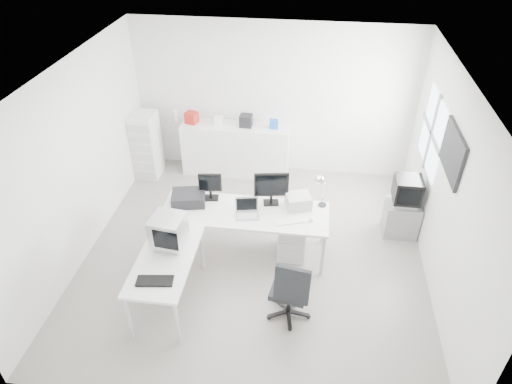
# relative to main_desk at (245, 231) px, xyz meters

# --- Properties ---
(floor) EXTENTS (5.00, 5.00, 0.01)m
(floor) POSITION_rel_main_desk_xyz_m (0.14, -0.05, -0.38)
(floor) COLOR #B2AA9F
(floor) RESTS_ON ground
(ceiling) EXTENTS (5.00, 5.00, 0.01)m
(ceiling) POSITION_rel_main_desk_xyz_m (0.14, -0.05, 2.42)
(ceiling) COLOR white
(ceiling) RESTS_ON back_wall
(back_wall) EXTENTS (5.00, 0.02, 2.80)m
(back_wall) POSITION_rel_main_desk_xyz_m (0.14, 2.45, 1.02)
(back_wall) COLOR white
(back_wall) RESTS_ON floor
(left_wall) EXTENTS (0.02, 5.00, 2.80)m
(left_wall) POSITION_rel_main_desk_xyz_m (-2.36, -0.05, 1.02)
(left_wall) COLOR white
(left_wall) RESTS_ON floor
(right_wall) EXTENTS (0.02, 5.00, 2.80)m
(right_wall) POSITION_rel_main_desk_xyz_m (2.64, -0.05, 1.02)
(right_wall) COLOR white
(right_wall) RESTS_ON floor
(window) EXTENTS (0.02, 1.20, 1.10)m
(window) POSITION_rel_main_desk_xyz_m (2.62, 1.15, 1.23)
(window) COLOR white
(window) RESTS_ON right_wall
(wall_picture) EXTENTS (0.04, 0.90, 0.60)m
(wall_picture) POSITION_rel_main_desk_xyz_m (2.61, 0.05, 1.52)
(wall_picture) COLOR black
(wall_picture) RESTS_ON right_wall
(main_desk) EXTENTS (2.40, 0.80, 0.75)m
(main_desk) POSITION_rel_main_desk_xyz_m (0.00, 0.00, 0.00)
(main_desk) COLOR white
(main_desk) RESTS_ON floor
(side_desk) EXTENTS (0.70, 1.40, 0.75)m
(side_desk) POSITION_rel_main_desk_xyz_m (-0.85, -1.10, 0.00)
(side_desk) COLOR white
(side_desk) RESTS_ON floor
(drawer_pedestal) EXTENTS (0.40, 0.50, 0.60)m
(drawer_pedestal) POSITION_rel_main_desk_xyz_m (0.70, 0.05, -0.08)
(drawer_pedestal) COLOR white
(drawer_pedestal) RESTS_ON floor
(inkjet_printer) EXTENTS (0.54, 0.46, 0.17)m
(inkjet_printer) POSITION_rel_main_desk_xyz_m (-0.85, 0.10, 0.46)
(inkjet_printer) COLOR black
(inkjet_printer) RESTS_ON main_desk
(lcd_monitor_small) EXTENTS (0.36, 0.24, 0.43)m
(lcd_monitor_small) POSITION_rel_main_desk_xyz_m (-0.55, 0.25, 0.59)
(lcd_monitor_small) COLOR black
(lcd_monitor_small) RESTS_ON main_desk
(lcd_monitor_large) EXTENTS (0.52, 0.28, 0.52)m
(lcd_monitor_large) POSITION_rel_main_desk_xyz_m (0.35, 0.25, 0.63)
(lcd_monitor_large) COLOR black
(lcd_monitor_large) RESTS_ON main_desk
(laptop) EXTENTS (0.40, 0.40, 0.22)m
(laptop) POSITION_rel_main_desk_xyz_m (0.05, -0.10, 0.49)
(laptop) COLOR #B7B7BA
(laptop) RESTS_ON main_desk
(white_keyboard) EXTENTS (0.43, 0.26, 0.02)m
(white_keyboard) POSITION_rel_main_desk_xyz_m (0.65, -0.15, 0.38)
(white_keyboard) COLOR white
(white_keyboard) RESTS_ON main_desk
(white_mouse) EXTENTS (0.07, 0.07, 0.07)m
(white_mouse) POSITION_rel_main_desk_xyz_m (0.95, -0.10, 0.41)
(white_mouse) COLOR white
(white_mouse) RESTS_ON main_desk
(laser_printer) EXTENTS (0.42, 0.39, 0.20)m
(laser_printer) POSITION_rel_main_desk_xyz_m (0.75, 0.22, 0.47)
(laser_printer) COLOR #BCBCBC
(laser_printer) RESTS_ON main_desk
(desk_lamp) EXTENTS (0.19, 0.19, 0.50)m
(desk_lamp) POSITION_rel_main_desk_xyz_m (1.10, 0.30, 0.62)
(desk_lamp) COLOR silver
(desk_lamp) RESTS_ON main_desk
(crt_monitor) EXTENTS (0.47, 0.47, 0.49)m
(crt_monitor) POSITION_rel_main_desk_xyz_m (-0.85, -0.85, 0.62)
(crt_monitor) COLOR #B7B7BA
(crt_monitor) RESTS_ON side_desk
(black_keyboard) EXTENTS (0.46, 0.23, 0.03)m
(black_keyboard) POSITION_rel_main_desk_xyz_m (-0.85, -1.50, 0.39)
(black_keyboard) COLOR black
(black_keyboard) RESTS_ON side_desk
(office_chair) EXTENTS (0.66, 0.66, 1.01)m
(office_chair) POSITION_rel_main_desk_xyz_m (0.74, -1.13, 0.13)
(office_chair) COLOR black
(office_chair) RESTS_ON floor
(tv_cabinet) EXTENTS (0.52, 0.42, 0.57)m
(tv_cabinet) POSITION_rel_main_desk_xyz_m (2.36, 0.76, -0.09)
(tv_cabinet) COLOR gray
(tv_cabinet) RESTS_ON floor
(crt_tv) EXTENTS (0.50, 0.48, 0.45)m
(crt_tv) POSITION_rel_main_desk_xyz_m (2.36, 0.76, 0.42)
(crt_tv) COLOR black
(crt_tv) RESTS_ON tv_cabinet
(sideboard) EXTENTS (1.98, 0.49, 0.99)m
(sideboard) POSITION_rel_main_desk_xyz_m (-0.52, 2.19, 0.12)
(sideboard) COLOR white
(sideboard) RESTS_ON floor
(clutter_box_a) EXTENTS (0.25, 0.24, 0.21)m
(clutter_box_a) POSITION_rel_main_desk_xyz_m (-1.32, 2.19, 0.72)
(clutter_box_a) COLOR #AE2118
(clutter_box_a) RESTS_ON sideboard
(clutter_box_b) EXTENTS (0.16, 0.14, 0.15)m
(clutter_box_b) POSITION_rel_main_desk_xyz_m (-0.82, 2.19, 0.69)
(clutter_box_b) COLOR white
(clutter_box_b) RESTS_ON sideboard
(clutter_box_c) EXTENTS (0.22, 0.21, 0.22)m
(clutter_box_c) POSITION_rel_main_desk_xyz_m (-0.32, 2.19, 0.72)
(clutter_box_c) COLOR black
(clutter_box_c) RESTS_ON sideboard
(clutter_box_d) EXTENTS (0.16, 0.14, 0.15)m
(clutter_box_d) POSITION_rel_main_desk_xyz_m (0.18, 2.19, 0.69)
(clutter_box_d) COLOR blue
(clutter_box_d) RESTS_ON sideboard
(clutter_bottle) EXTENTS (0.07, 0.07, 0.22)m
(clutter_bottle) POSITION_rel_main_desk_xyz_m (-1.62, 2.23, 0.72)
(clutter_bottle) COLOR white
(clutter_bottle) RESTS_ON sideboard
(filing_cabinet) EXTENTS (0.43, 0.51, 1.23)m
(filing_cabinet) POSITION_rel_main_desk_xyz_m (-2.14, 1.91, 0.24)
(filing_cabinet) COLOR white
(filing_cabinet) RESTS_ON floor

